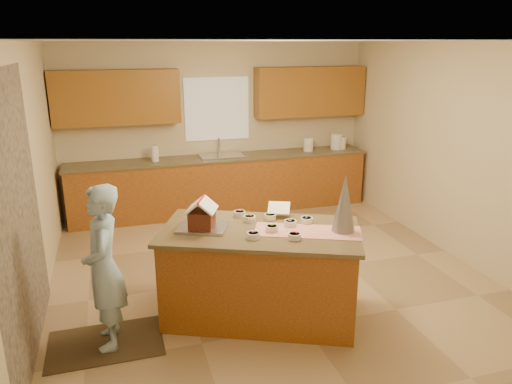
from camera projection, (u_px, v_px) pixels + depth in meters
floor at (269, 275)px, 5.86m from camera, size 5.50×5.50×0.00m
ceiling at (271, 41)px, 5.06m from camera, size 5.50×5.50×0.00m
wall_back at (217, 127)px, 7.98m from camera, size 5.50×5.50×0.00m
wall_front at (413, 273)px, 2.95m from camera, size 5.50×5.50×0.00m
wall_left at (28, 185)px, 4.77m from camera, size 5.50×5.50×0.00m
wall_right at (457, 153)px, 6.15m from camera, size 5.50×5.50×0.00m
stone_accent at (19, 221)px, 4.07m from camera, size 0.00×2.50×2.50m
window_curtain at (217, 109)px, 7.86m from camera, size 1.05×0.03×1.00m
back_counter_base at (222, 185)px, 7.97m from camera, size 4.80×0.60×0.88m
back_counter_top at (222, 158)px, 7.83m from camera, size 4.85×0.63×0.04m
upper_cabinet_left at (116, 97)px, 7.22m from camera, size 1.85×0.35×0.80m
upper_cabinet_right at (310, 91)px, 8.08m from camera, size 1.85×0.35×0.80m
sink at (222, 159)px, 7.84m from camera, size 0.70×0.45×0.12m
faucet at (219, 146)px, 7.95m from camera, size 0.03×0.03×0.28m
island_base at (260, 275)px, 4.88m from camera, size 2.06×1.58×0.90m
island_top at (260, 231)px, 4.74m from camera, size 2.16×1.69×0.04m
table_runner at (308, 231)px, 4.68m from camera, size 1.09×0.75×0.01m
baking_tray at (202, 228)px, 4.75m from camera, size 0.57×0.51×0.03m
cookbook at (279, 208)px, 5.06m from camera, size 0.28×0.25×0.10m
tinsel_tree at (344, 204)px, 4.61m from camera, size 0.30×0.30×0.56m
rug at (106, 343)px, 4.53m from camera, size 1.03×0.67×0.01m
boy at (104, 268)px, 4.32m from camera, size 0.38×0.56×1.52m
canister_a at (308, 144)px, 8.21m from camera, size 0.16×0.16×0.23m
canister_b at (336, 141)px, 8.35m from camera, size 0.18×0.18×0.27m
canister_c at (342, 143)px, 8.38m from camera, size 0.14×0.14×0.21m
paper_towel at (155, 153)px, 7.50m from camera, size 0.11×0.11×0.25m
gingerbread_house at (202, 216)px, 4.71m from camera, size 0.37×0.37×0.29m
candy_bowls at (272, 224)px, 4.81m from camera, size 0.75×0.86×0.06m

